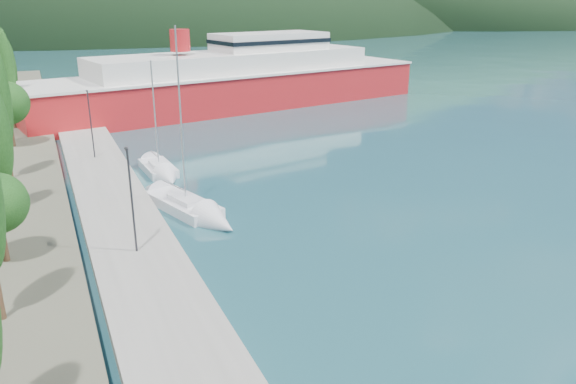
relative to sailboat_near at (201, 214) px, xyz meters
name	(u,v)px	position (x,y,z in m)	size (l,w,h in m)	color
ground	(97,66)	(3.73, 99.46, -0.33)	(1400.00, 1400.00, 0.00)	#214F58
quay	(112,199)	(-5.27, 5.46, 0.07)	(5.00, 88.00, 0.80)	gray
tree_row	(1,115)	(-12.08, 12.96, 5.58)	(4.17, 62.19, 11.05)	#47301E
lamp_posts	(133,201)	(-5.27, -5.92, 3.75)	(0.15, 46.16, 6.06)	#2D2D33
sailboat_near	(201,214)	(0.00, 0.00, 0.00)	(5.29, 9.97, 13.89)	silver
sailboat_mid	(164,174)	(-0.34, 10.51, -0.03)	(2.70, 7.33, 10.61)	silver
ferry	(236,82)	(16.25, 39.15, 3.13)	(58.51, 22.78, 11.37)	red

